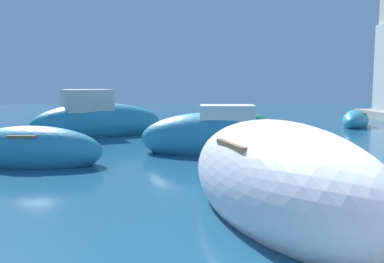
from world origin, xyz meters
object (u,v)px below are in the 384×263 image
(moored_boat_2, at_px, (256,128))
(moored_boat_4, at_px, (356,121))
(moored_boat_1, at_px, (97,121))
(moored_boat_3, at_px, (279,182))
(moored_boat_8, at_px, (216,136))
(moored_boat_7, at_px, (32,151))

(moored_boat_2, bearing_deg, moored_boat_4, 139.96)
(moored_boat_1, bearing_deg, moored_boat_3, -91.48)
(moored_boat_1, bearing_deg, moored_boat_2, -28.85)
(moored_boat_1, relative_size, moored_boat_8, 1.21)
(moored_boat_1, relative_size, moored_boat_2, 1.69)
(moored_boat_4, xyz_separation_m, moored_boat_8, (-8.16, -7.47, 0.20))
(moored_boat_1, height_order, moored_boat_2, moored_boat_1)
(moored_boat_7, bearing_deg, moored_boat_8, -154.52)
(moored_boat_2, bearing_deg, moored_boat_3, 9.59)
(moored_boat_4, bearing_deg, moored_boat_3, -178.70)
(moored_boat_7, bearing_deg, moored_boat_3, 145.89)
(moored_boat_3, relative_size, moored_boat_4, 1.72)
(moored_boat_3, bearing_deg, moored_boat_1, -169.63)
(moored_boat_1, height_order, moored_boat_4, moored_boat_1)
(moored_boat_2, relative_size, moored_boat_8, 0.71)
(moored_boat_8, bearing_deg, moored_boat_4, -130.42)
(moored_boat_7, relative_size, moored_boat_8, 0.83)
(moored_boat_1, height_order, moored_boat_8, moored_boat_1)
(moored_boat_1, relative_size, moored_boat_3, 1.02)
(moored_boat_3, bearing_deg, moored_boat_8, 170.09)
(moored_boat_3, height_order, moored_boat_8, moored_boat_3)
(moored_boat_4, height_order, moored_boat_8, moored_boat_8)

